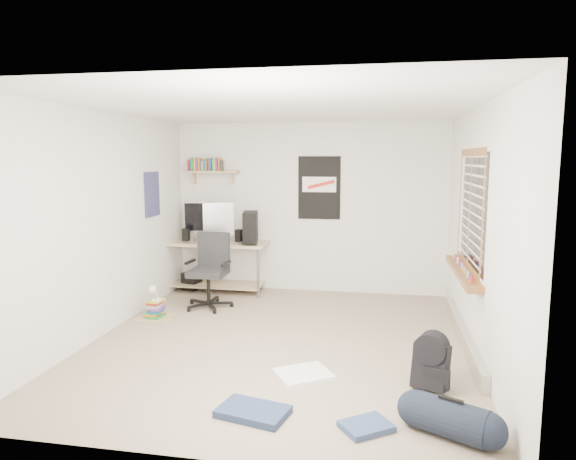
% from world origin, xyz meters
% --- Properties ---
extents(floor, '(4.00, 4.50, 0.01)m').
position_xyz_m(floor, '(0.00, 0.00, -0.01)').
color(floor, gray).
rests_on(floor, ground).
extents(ceiling, '(4.00, 4.50, 0.01)m').
position_xyz_m(ceiling, '(0.00, 0.00, 2.50)').
color(ceiling, white).
rests_on(ceiling, ground).
extents(back_wall, '(4.00, 0.01, 2.50)m').
position_xyz_m(back_wall, '(0.00, 2.25, 1.25)').
color(back_wall, silver).
rests_on(back_wall, ground).
extents(left_wall, '(0.01, 4.50, 2.50)m').
position_xyz_m(left_wall, '(-2.00, 0.00, 1.25)').
color(left_wall, silver).
rests_on(left_wall, ground).
extents(right_wall, '(0.01, 4.50, 2.50)m').
position_xyz_m(right_wall, '(2.00, 0.00, 1.25)').
color(right_wall, silver).
rests_on(right_wall, ground).
extents(desk, '(1.86, 1.39, 0.78)m').
position_xyz_m(desk, '(-1.44, 2.00, 0.36)').
color(desk, tan).
rests_on(desk, floor).
extents(monitor_left, '(0.44, 0.18, 0.48)m').
position_xyz_m(monitor_left, '(-1.63, 1.99, 1.02)').
color(monitor_left, '#B5B7BB').
rests_on(monitor_left, desk).
extents(monitor_right, '(0.44, 0.27, 0.48)m').
position_xyz_m(monitor_right, '(-1.24, 1.74, 1.02)').
color(monitor_right, '#A7A7AC').
rests_on(monitor_right, desk).
extents(pc_tower, '(0.28, 0.45, 0.44)m').
position_xyz_m(pc_tower, '(-0.79, 1.85, 1.00)').
color(pc_tower, black).
rests_on(pc_tower, desk).
extents(keyboard, '(0.38, 0.23, 0.02)m').
position_xyz_m(keyboard, '(-1.32, 1.69, 0.79)').
color(keyboard, black).
rests_on(keyboard, desk).
extents(speaker_left, '(0.10, 0.10, 0.18)m').
position_xyz_m(speaker_left, '(-1.75, 1.78, 0.87)').
color(speaker_left, black).
rests_on(speaker_left, desk).
extents(speaker_right, '(0.11, 0.11, 0.18)m').
position_xyz_m(speaker_right, '(-0.97, 1.85, 0.87)').
color(speaker_right, black).
rests_on(speaker_right, desk).
extents(office_chair, '(0.68, 0.68, 1.00)m').
position_xyz_m(office_chair, '(-1.19, 1.11, 0.49)').
color(office_chair, black).
rests_on(office_chair, floor).
extents(wall_shelf, '(0.80, 0.22, 0.24)m').
position_xyz_m(wall_shelf, '(-1.45, 2.14, 1.78)').
color(wall_shelf, tan).
rests_on(wall_shelf, back_wall).
extents(poster_back_wall, '(0.62, 0.03, 0.92)m').
position_xyz_m(poster_back_wall, '(0.15, 2.23, 1.55)').
color(poster_back_wall, black).
rests_on(poster_back_wall, back_wall).
extents(poster_left_wall, '(0.02, 0.42, 0.60)m').
position_xyz_m(poster_left_wall, '(-1.99, 1.20, 1.50)').
color(poster_left_wall, navy).
rests_on(poster_left_wall, left_wall).
extents(window, '(0.10, 1.50, 1.26)m').
position_xyz_m(window, '(1.95, 0.30, 1.45)').
color(window, brown).
rests_on(window, right_wall).
extents(baseboard_heater, '(0.08, 2.50, 0.18)m').
position_xyz_m(baseboard_heater, '(1.96, 0.30, 0.09)').
color(baseboard_heater, '#B7B2A8').
rests_on(baseboard_heater, floor).
extents(backpack, '(0.36, 0.32, 0.39)m').
position_xyz_m(backpack, '(1.51, -0.87, 0.20)').
color(backpack, black).
rests_on(backpack, floor).
extents(duffel_bag, '(0.37, 0.37, 0.53)m').
position_xyz_m(duffel_bag, '(1.58, -1.66, 0.14)').
color(duffel_bag, black).
rests_on(duffel_bag, floor).
extents(tshirt, '(0.62, 0.59, 0.04)m').
position_xyz_m(tshirt, '(0.40, -0.84, 0.02)').
color(tshirt, white).
rests_on(tshirt, floor).
extents(jeans_a, '(0.59, 0.45, 0.06)m').
position_xyz_m(jeans_a, '(0.12, -1.61, 0.03)').
color(jeans_a, '#222E4D').
rests_on(jeans_a, floor).
extents(jeans_b, '(0.44, 0.42, 0.04)m').
position_xyz_m(jeans_b, '(0.99, -1.67, 0.03)').
color(jeans_b, navy).
rests_on(jeans_b, floor).
extents(book_stack, '(0.47, 0.42, 0.27)m').
position_xyz_m(book_stack, '(-1.68, 0.56, 0.15)').
color(book_stack, olive).
rests_on(book_stack, floor).
extents(desk_lamp, '(0.15, 0.20, 0.19)m').
position_xyz_m(desk_lamp, '(-1.66, 0.54, 0.38)').
color(desk_lamp, silver).
rests_on(desk_lamp, book_stack).
extents(subwoofer, '(0.28, 0.28, 0.26)m').
position_xyz_m(subwoofer, '(-1.75, 1.96, 0.14)').
color(subwoofer, black).
rests_on(subwoofer, floor).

